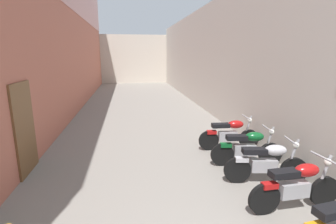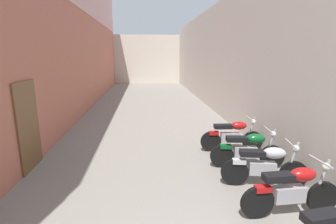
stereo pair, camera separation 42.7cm
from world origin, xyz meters
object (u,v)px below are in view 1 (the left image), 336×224
at_px(motorcycle_third, 297,185).
at_px(motorcycle_sixth, 230,133).
at_px(motorcycle_fifth, 247,147).
at_px(motorcycle_fourth, 267,162).

xyz_separation_m(motorcycle_third, motorcycle_sixth, (-0.00, 3.09, 0.00)).
xyz_separation_m(motorcycle_third, motorcycle_fifth, (-0.00, 1.95, 0.00)).
height_order(motorcycle_fourth, motorcycle_fifth, same).
distance_m(motorcycle_fourth, motorcycle_sixth, 2.07).
bearing_deg(motorcycle_fifth, motorcycle_fourth, -90.00).
bearing_deg(motorcycle_fifth, motorcycle_third, -90.00).
relative_size(motorcycle_fifth, motorcycle_sixth, 1.00).
bearing_deg(motorcycle_sixth, motorcycle_third, -90.00).
relative_size(motorcycle_fourth, motorcycle_fifth, 0.99).
distance_m(motorcycle_fifth, motorcycle_sixth, 1.14).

